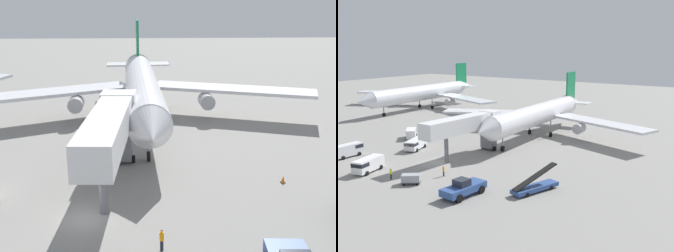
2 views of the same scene
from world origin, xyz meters
TOP-DOWN VIEW (x-y plane):
  - ground_plane at (0.00, 0.00)m, footprint 300.00×300.00m
  - airplane_at_gate at (4.18, 27.18)m, footprint 49.23×45.01m
  - jet_bridge at (1.75, 6.18)m, footprint 4.12×17.88m
  - pushback_tug at (13.69, -9.20)m, footprint 3.21×6.61m
  - belt_loader_truck at (20.66, -2.53)m, footprint 3.90×7.53m
  - service_van_mid_center at (-9.38, 4.03)m, footprint 3.99×5.93m
  - service_van_mid_left at (-5.26, -9.79)m, footprint 3.36×5.87m
  - service_van_near_right at (-17.18, 10.18)m, footprint 4.54×4.59m
  - service_van_rear_left at (-15.43, -6.13)m, footprint 2.21×5.31m
  - baggage_cart_mid_right at (4.53, -9.89)m, footprint 2.92×2.74m
  - ground_crew_worker_foreground at (5.95, -4.67)m, footprint 0.43×0.43m
  - ground_crew_worker_midground at (0.50, -10.10)m, footprint 0.43×0.43m
  - safety_cone_alpha at (17.58, 6.09)m, footprint 0.44×0.44m
  - airplane_background at (-44.08, 40.53)m, footprint 52.98×49.17m

SIDE VIEW (x-z plane):
  - ground_plane at x=0.00m, z-range 0.00..0.00m
  - safety_cone_alpha at x=17.58m, z-range 0.00..0.66m
  - belt_loader_truck at x=20.66m, z-range -0.92..2.48m
  - baggage_cart_mid_right at x=4.53m, z-range 0.08..1.51m
  - ground_crew_worker_foreground at x=5.95m, z-range 0.05..1.67m
  - ground_crew_worker_midground at x=0.50m, z-range 0.05..1.76m
  - pushback_tug at x=13.69m, z-range -0.09..2.30m
  - service_van_mid_center at x=-9.38m, z-range 0.15..2.08m
  - service_van_near_right at x=-17.18m, z-range 0.15..2.14m
  - service_van_mid_left at x=-5.26m, z-range 0.16..2.33m
  - service_van_rear_left at x=-15.43m, z-range 0.16..2.42m
  - airplane_at_gate at x=4.18m, z-range -1.58..11.28m
  - airplane_background at x=-44.08m, z-range -1.66..11.53m
  - jet_bridge at x=1.75m, z-range 1.84..9.22m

